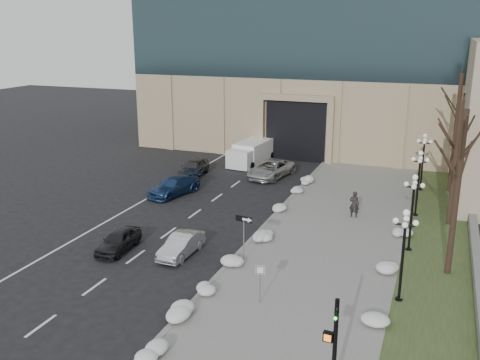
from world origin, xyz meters
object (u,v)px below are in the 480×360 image
Objects in this scene: car_b at (181,245)px; pedestrian at (354,204)px; car_a at (118,241)px; car_e at (193,167)px; traffic_signal at (334,351)px; car_c at (174,186)px; box_truck at (252,153)px; lamppost_a at (404,243)px; lamppost_c at (419,175)px; lamppost_b at (413,203)px; car_d at (271,169)px; keep_sign at (260,276)px; lamppost_d at (423,154)px; one_way_sign at (246,225)px.

pedestrian reaches higher than car_b.
car_e reaches higher than car_a.
traffic_signal reaches higher than car_e.
car_c is 0.71× the size of box_truck.
lamppost_a reaches higher than box_truck.
car_e is 19.87m from lamppost_c.
car_c is 19.12m from lamppost_b.
car_d is at bearing 153.97° from lamppost_c.
lamppost_b is at bearing -40.81° from box_truck.
car_a is 17.49m from lamppost_b.
lamppost_b is (1.64, 14.73, 1.07)m from traffic_signal.
keep_sign is at bearing -21.08° from car_a.
box_truck is 1.46× the size of lamppost_a.
pedestrian is 11.92m from lamppost_a.
traffic_signal is at bearing -35.06° from car_c.
lamppost_d reaches higher than car_e.
keep_sign is at bearing -34.86° from car_c.
car_e is 30.94m from traffic_signal.
box_truck is (3.35, 6.26, 0.27)m from car_e.
traffic_signal reaches higher than box_truck.
car_e is at bearing 131.53° from one_way_sign.
box_truck is 16.54m from lamppost_d.
one_way_sign is at bearing -30.82° from car_c.
car_b is 17.32m from lamppost_c.
one_way_sign is 11.85m from traffic_signal.
car_e is (-3.07, 16.69, 0.14)m from car_a.
lamppost_b is 1.00× the size of lamppost_d.
keep_sign is 0.43× the size of lamppost_d.
lamppost_a is at bearing -46.71° from car_e.
car_d is 1.16× the size of lamppost_d.
lamppost_a reaches higher than car_c.
keep_sign is (13.07, -19.84, 0.74)m from car_e.
lamppost_b is (18.30, -4.99, 2.35)m from car_c.
car_e is 0.65× the size of box_truck.
pedestrian is (8.41, 9.86, 0.43)m from car_b.
box_truck is 23.32m from lamppost_b.
keep_sign reaches higher than car_e.
traffic_signal is at bearing -93.38° from lamppost_d.
car_a is 8.01m from one_way_sign.
car_d is at bearing 75.60° from car_a.
pedestrian is at bearing -40.13° from box_truck.
one_way_sign is at bearing 129.17° from traffic_signal.
pedestrian is at bearing 51.29° from car_b.
box_truck is 27.85m from keep_sign.
car_a is 10.52m from keep_sign.
keep_sign is (10.00, -3.16, 0.88)m from car_a.
lamppost_d is at bearing 57.61° from car_b.
pedestrian is at bearing 109.94° from lamppost_a.
lamppost_c is (8.46, 11.55, 0.75)m from one_way_sign.
lamppost_a is at bearing -46.05° from car_d.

